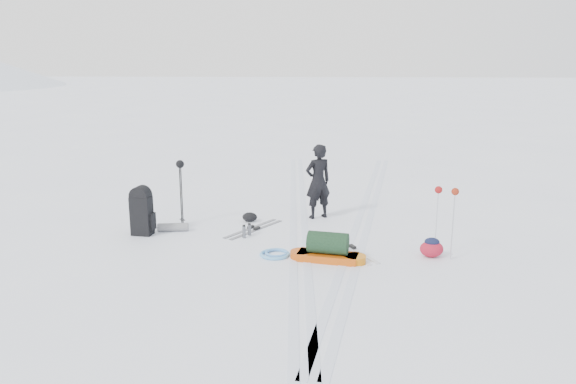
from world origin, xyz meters
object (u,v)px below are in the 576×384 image
Objects in this scene: skier at (318,181)px; ski_poles_black at (180,172)px; expedition_rucksack at (146,212)px; pulk_sled at (328,250)px.

skier is 1.18× the size of ski_poles_black.
expedition_rucksack is (-3.40, -1.47, -0.36)m from skier.
ski_poles_black reaches higher than pulk_sled.
skier is at bearing 15.77° from ski_poles_black.
expedition_rucksack reaches higher than pulk_sled.
skier reaches higher than ski_poles_black.
ski_poles_black is (-2.86, -0.74, 0.32)m from skier.
skier is 2.79m from pulk_sled.
skier is 3.73m from expedition_rucksack.
expedition_rucksack is at bearing -5.76° from skier.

